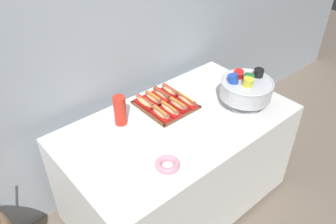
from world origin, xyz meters
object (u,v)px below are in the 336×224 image
object	(u,v)px
hot_dog_1	(170,109)
donut	(168,164)
hot_dog_7	(170,91)
buffet_table	(178,163)
hot_dog_0	(161,113)
hot_dog_4	(145,102)
hot_dog_2	(178,105)
hot_dog_3	(186,100)
cup_stack	(120,110)
punch_bowl	(246,88)
hot_dog_5	(154,98)
hot_dog_6	(162,94)
serving_tray	(166,105)

from	to	relation	value
hot_dog_1	donut	distance (m)	0.49
hot_dog_7	buffet_table	bearing A→B (deg)	-121.03
hot_dog_0	hot_dog_4	world-z (taller)	hot_dog_4
hot_dog_2	hot_dog_4	xyz separation A→B (m)	(-0.15, 0.16, 0.00)
hot_dog_3	cup_stack	size ratio (longest dim) A/B	0.91
hot_dog_3	hot_dog_4	xyz separation A→B (m)	(-0.23, 0.16, 0.00)
hot_dog_1	punch_bowl	xyz separation A→B (m)	(0.44, -0.26, 0.10)
hot_dog_2	cup_stack	size ratio (longest dim) A/B	0.84
hot_dog_2	donut	size ratio (longest dim) A/B	1.20
buffet_table	hot_dog_1	bearing A→B (deg)	81.66
hot_dog_1	hot_dog_5	world-z (taller)	hot_dog_5
cup_stack	hot_dog_5	bearing A→B (deg)	8.57
hot_dog_4	hot_dog_6	world-z (taller)	same
hot_dog_0	cup_stack	distance (m)	0.27
serving_tray	hot_dog_4	size ratio (longest dim) A/B	2.01
serving_tray	hot_dog_7	xyz separation A→B (m)	(0.11, 0.08, 0.03)
hot_dog_6	cup_stack	xyz separation A→B (m)	(-0.38, -0.05, 0.06)
hot_dog_6	donut	world-z (taller)	hot_dog_6
hot_dog_2	hot_dog_5	bearing A→B (deg)	114.73
buffet_table	serving_tray	world-z (taller)	serving_tray
hot_dog_0	buffet_table	bearing A→B (deg)	-61.43
hot_dog_5	donut	size ratio (longest dim) A/B	1.28
hot_dog_7	donut	distance (m)	0.72
serving_tray	hot_dog_1	world-z (taller)	hot_dog_1
hot_dog_1	donut	xyz separation A→B (m)	(-0.33, -0.37, -0.01)
hot_dog_3	hot_dog_7	distance (m)	0.17
hot_dog_7	hot_dog_1	bearing A→B (deg)	-131.99
hot_dog_3	donut	bearing A→B (deg)	-142.68
serving_tray	hot_dog_5	distance (m)	0.10
serving_tray	hot_dog_6	world-z (taller)	hot_dog_6
buffet_table	punch_bowl	world-z (taller)	punch_bowl
hot_dog_1	cup_stack	size ratio (longest dim) A/B	0.93
buffet_table	punch_bowl	distance (m)	0.70
hot_dog_3	hot_dog_4	bearing A→B (deg)	144.03
hot_dog_4	hot_dog_7	distance (m)	0.23
hot_dog_4	punch_bowl	size ratio (longest dim) A/B	0.52
hot_dog_4	donut	size ratio (longest dim) A/B	1.30
hot_dog_1	punch_bowl	world-z (taller)	punch_bowl
buffet_table	hot_dog_6	world-z (taller)	hot_dog_6
punch_bowl	hot_dog_4	bearing A→B (deg)	140.66
serving_tray	hot_dog_1	distance (m)	0.09
hot_dog_2	hot_dog_7	size ratio (longest dim) A/B	1.01
hot_dog_0	hot_dog_1	bearing A→B (deg)	0.29
serving_tray	hot_dog_2	xyz separation A→B (m)	(0.04, -0.08, 0.03)
hot_dog_1	donut	bearing A→B (deg)	-132.10
serving_tray	punch_bowl	xyz separation A→B (m)	(0.40, -0.34, 0.13)
donut	punch_bowl	bearing A→B (deg)	7.78
hot_dog_1	hot_dog_7	world-z (taller)	hot_dog_7
hot_dog_6	punch_bowl	bearing A→B (deg)	-49.14
hot_dog_4	cup_stack	bearing A→B (deg)	-168.74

